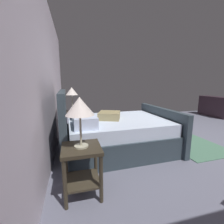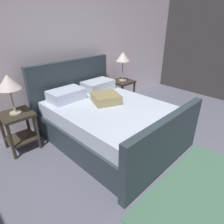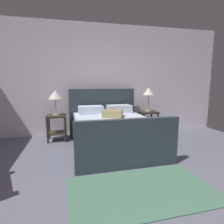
% 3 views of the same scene
% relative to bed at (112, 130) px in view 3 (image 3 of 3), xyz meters
% --- Properties ---
extents(ground_plane, '(6.40, 6.26, 0.02)m').
position_rel_bed_xyz_m(ground_plane, '(0.02, -1.98, -0.36)').
color(ground_plane, slate).
extents(wall_back, '(6.52, 0.12, 2.81)m').
position_rel_bed_xyz_m(wall_back, '(0.02, 1.21, 1.05)').
color(wall_back, white).
rests_on(wall_back, ground).
extents(bed, '(1.71, 2.15, 1.18)m').
position_rel_bed_xyz_m(bed, '(0.00, 0.00, 0.00)').
color(bed, '#313D45').
rests_on(bed, ground).
extents(nightstand_right, '(0.44, 0.44, 0.60)m').
position_rel_bed_xyz_m(nightstand_right, '(1.15, 0.78, 0.05)').
color(nightstand_right, '#342D20').
rests_on(nightstand_right, ground).
extents(table_lamp_right, '(0.29, 0.29, 0.61)m').
position_rel_bed_xyz_m(table_lamp_right, '(1.15, 0.78, 0.75)').
color(table_lamp_right, '#B7B293').
rests_on(table_lamp_right, nightstand_right).
extents(nightstand_left, '(0.44, 0.44, 0.60)m').
position_rel_bed_xyz_m(nightstand_left, '(-1.15, 0.72, 0.05)').
color(nightstand_left, '#342D20').
rests_on(nightstand_left, ground).
extents(table_lamp_left, '(0.32, 0.32, 0.57)m').
position_rel_bed_xyz_m(table_lamp_left, '(-1.15, 0.72, 0.70)').
color(table_lamp_left, '#B7B293').
rests_on(table_lamp_left, nightstand_left).
extents(area_rug, '(1.83, 1.10, 0.01)m').
position_rel_bed_xyz_m(area_rug, '(0.00, -1.68, -0.35)').
color(area_rug, '#4C775E').
rests_on(area_rug, ground).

